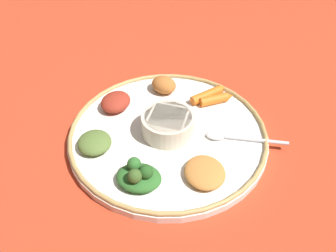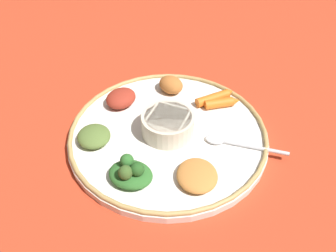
# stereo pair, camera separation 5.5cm
# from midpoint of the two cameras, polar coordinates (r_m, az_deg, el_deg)

# --- Properties ---
(ground_plane) EXTENTS (2.40, 2.40, 0.00)m
(ground_plane) POSITION_cam_midpoint_polar(r_m,az_deg,el_deg) (0.64, 2.44, -2.00)
(ground_plane) COLOR #B7381E
(platter) EXTENTS (0.36, 0.36, 0.01)m
(platter) POSITION_cam_midpoint_polar(r_m,az_deg,el_deg) (0.64, 2.46, -1.55)
(platter) COLOR white
(platter) RESTS_ON ground_plane
(platter_rim) EXTENTS (0.36, 0.36, 0.01)m
(platter_rim) POSITION_cam_midpoint_polar(r_m,az_deg,el_deg) (0.63, 2.49, -0.90)
(platter_rim) COLOR tan
(platter_rim) RESTS_ON platter
(center_bowl) EXTENTS (0.10, 0.10, 0.04)m
(center_bowl) POSITION_cam_midpoint_polar(r_m,az_deg,el_deg) (0.62, 2.54, 0.31)
(center_bowl) COLOR beige
(center_bowl) RESTS_ON platter
(spoon) EXTENTS (0.13, 0.09, 0.01)m
(spoon) POSITION_cam_midpoint_polar(r_m,az_deg,el_deg) (0.62, 13.01, -2.82)
(spoon) COLOR silver
(spoon) RESTS_ON platter
(greens_pile) EXTENTS (0.09, 0.08, 0.04)m
(greens_pile) POSITION_cam_midpoint_polar(r_m,az_deg,el_deg) (0.55, -3.33, -7.78)
(greens_pile) COLOR #2D6628
(greens_pile) RESTS_ON platter
(carrot_near_spoon) EXTENTS (0.05, 0.07, 0.02)m
(carrot_near_spoon) POSITION_cam_midpoint_polar(r_m,az_deg,el_deg) (0.69, 11.13, 3.67)
(carrot_near_spoon) COLOR orange
(carrot_near_spoon) RESTS_ON platter
(carrot_outer) EXTENTS (0.04, 0.09, 0.02)m
(carrot_outer) POSITION_cam_midpoint_polar(r_m,az_deg,el_deg) (0.71, 9.83, 4.67)
(carrot_outer) COLOR orange
(carrot_outer) RESTS_ON platter
(mound_collards) EXTENTS (0.08, 0.08, 0.02)m
(mound_collards) POSITION_cam_midpoint_polar(r_m,az_deg,el_deg) (0.62, -9.62, -1.77)
(mound_collards) COLOR #567033
(mound_collards) RESTS_ON platter
(mound_beet) EXTENTS (0.06, 0.07, 0.03)m
(mound_beet) POSITION_cam_midpoint_polar(r_m,az_deg,el_deg) (0.69, -5.48, 4.50)
(mound_beet) COLOR maroon
(mound_beet) RESTS_ON platter
(mound_chickpea) EXTENTS (0.05, 0.04, 0.03)m
(mound_chickpea) POSITION_cam_midpoint_polar(r_m,az_deg,el_deg) (0.72, 2.70, 6.72)
(mound_chickpea) COLOR #B2662D
(mound_chickpea) RESTS_ON platter
(mound_squash) EXTENTS (0.10, 0.10, 0.02)m
(mound_squash) POSITION_cam_midpoint_polar(r_m,az_deg,el_deg) (0.56, 7.65, -8.17)
(mound_squash) COLOR #C67A38
(mound_squash) RESTS_ON platter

